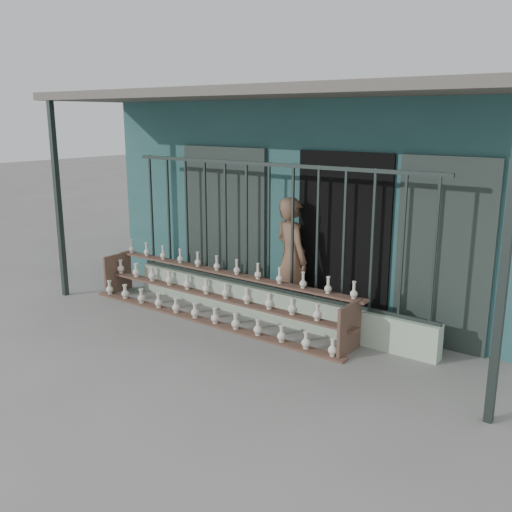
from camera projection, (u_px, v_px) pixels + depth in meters
The scene contains 6 objects.
ground at pixel (209, 347), 7.23m from camera, with size 60.00×60.00×0.00m, color slate.
workshop_building at pixel (365, 188), 10.13m from camera, with size 7.40×6.60×3.21m.
parapet_wall at pixel (268, 304), 8.19m from camera, with size 5.00×0.20×0.45m, color #ADC7AA.
security_fence at pixel (269, 228), 7.92m from camera, with size 5.00×0.04×1.80m.
shelf_rack at pixel (215, 294), 8.21m from camera, with size 4.50×0.68×0.85m.
elderly_woman at pixel (291, 259), 8.10m from camera, with size 0.65×0.42×1.77m, color brown.
Camera 1 is at (4.52, -5.05, 2.85)m, focal length 40.00 mm.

